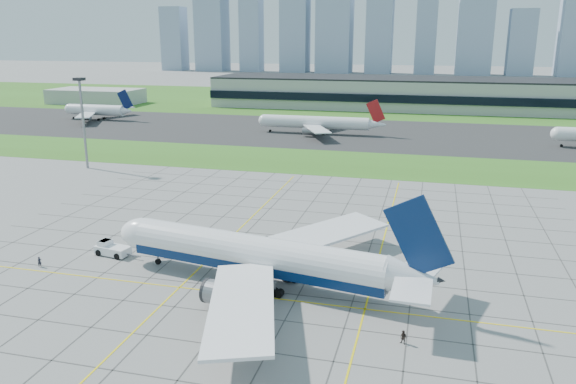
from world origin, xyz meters
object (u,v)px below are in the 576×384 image
crew_near (40,262)px  distant_jet_0 (97,110)px  light_mast (82,112)px  pushback_tug (111,249)px  distant_jet_1 (317,122)px  crew_far (403,337)px  airliner (258,255)px

crew_near → distant_jet_0: 175.10m
light_mast → distant_jet_0: light_mast is taller
pushback_tug → crew_near: bearing=-128.6°
distant_jet_0 → distant_jet_1: (104.20, -12.63, 0.01)m
crew_far → distant_jet_1: 154.92m
pushback_tug → crew_near: size_ratio=5.22×
distant_jet_0 → crew_near: bearing=-60.4°
light_mast → crew_near: size_ratio=14.87×
distant_jet_0 → distant_jet_1: same height
crew_far → distant_jet_0: bearing=158.1°
light_mast → crew_far: 120.96m
airliner → crew_near: bearing=-166.2°
airliner → distant_jet_1: airliner is taller
airliner → crew_near: size_ratio=31.30×
pushback_tug → crew_far: size_ratio=4.99×
pushback_tug → distant_jet_0: (-94.99, 144.58, 3.39)m
light_mast → distant_jet_1: size_ratio=0.54×
distant_jet_0 → crew_far: bearing=-48.0°
light_mast → airliner: size_ratio=0.48×
light_mast → airliner: 95.54m
light_mast → distant_jet_1: (52.16, 74.20, -11.69)m
distant_jet_0 → distant_jet_1: 104.96m
crew_near → crew_far: size_ratio=0.95×
pushback_tug → crew_near: 11.52m
light_mast → distant_jet_0: (-52.04, 86.82, -11.70)m
airliner → crew_far: bearing=-19.1°
light_mast → airliner: (71.14, -62.72, -11.54)m
airliner → crew_near: (-36.78, -2.71, -3.78)m
airliner → crew_near: airliner is taller
airliner → distant_jet_1: size_ratio=1.14×
pushback_tug → crew_near: (-8.58, -7.67, -0.24)m
distant_jet_0 → pushback_tug: bearing=-56.7°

